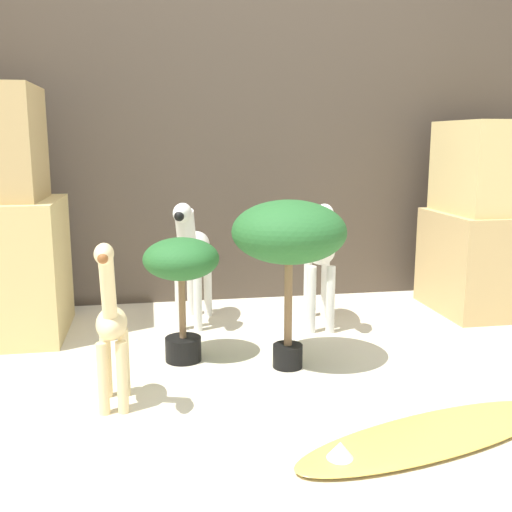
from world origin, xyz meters
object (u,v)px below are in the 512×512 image
at_px(zebra_left, 192,250).
at_px(giraffe_figurine, 111,327).
at_px(surfboard, 429,435).
at_px(potted_palm_front, 289,236).
at_px(zebra_right, 320,251).
at_px(potted_palm_back, 181,270).

relative_size(zebra_left, giraffe_figurine, 1.04).
bearing_deg(surfboard, potted_palm_front, 113.98).
height_order(zebra_left, surfboard, zebra_left).
bearing_deg(potted_palm_front, zebra_left, 118.16).
height_order(zebra_right, giraffe_figurine, zebra_right).
bearing_deg(zebra_left, giraffe_figurine, -110.46).
xyz_separation_m(zebra_left, potted_palm_back, (-0.08, -0.49, 0.01)).
height_order(zebra_right, potted_palm_front, potted_palm_front).
bearing_deg(giraffe_figurine, potted_palm_back, 57.86).
bearing_deg(surfboard, giraffe_figurine, 157.55).
height_order(giraffe_figurine, potted_palm_back, giraffe_figurine).
relative_size(potted_palm_front, potted_palm_back, 1.31).
distance_m(zebra_right, zebra_left, 0.64).
bearing_deg(potted_palm_back, zebra_left, 81.18).
distance_m(zebra_left, giraffe_figurine, 0.98).
relative_size(potted_palm_front, surfboard, 0.67).
xyz_separation_m(potted_palm_front, surfboard, (0.30, -0.68, -0.54)).
relative_size(giraffe_figurine, surfboard, 0.59).
bearing_deg(zebra_left, surfboard, -63.94).
distance_m(potted_palm_front, potted_palm_back, 0.48).
distance_m(zebra_right, potted_palm_front, 0.60).
bearing_deg(zebra_right, surfboard, -88.79).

